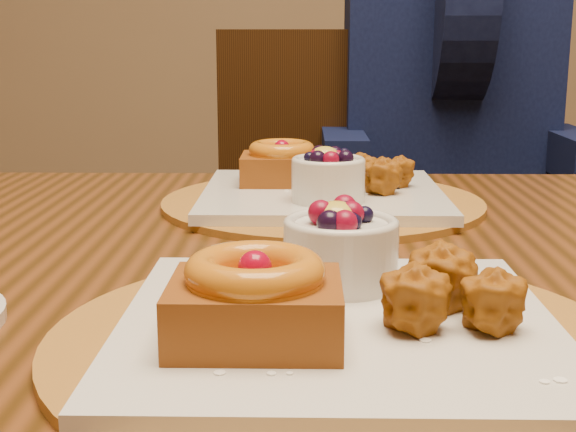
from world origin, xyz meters
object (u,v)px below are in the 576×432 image
at_px(dining_table, 327,335).
at_px(chair_far, 335,266).
at_px(diner, 448,82).
at_px(place_setting_far, 321,189).
at_px(place_setting_near, 334,311).

height_order(dining_table, chair_far, chair_far).
height_order(chair_far, diner, diner).
relative_size(dining_table, diner, 1.98).
xyz_separation_m(place_setting_far, diner, (0.26, 0.66, 0.09)).
bearing_deg(place_setting_near, dining_table, 89.41).
xyz_separation_m(dining_table, diner, (0.26, 0.88, 0.19)).
distance_m(dining_table, place_setting_far, 0.24).
relative_size(place_setting_near, diner, 0.47).
distance_m(place_setting_near, chair_far, 0.97).
relative_size(chair_far, diner, 1.19).
bearing_deg(place_setting_far, diner, 68.46).
xyz_separation_m(dining_table, place_setting_near, (-0.00, -0.22, 0.10)).
height_order(place_setting_far, diner, diner).
distance_m(place_setting_far, diner, 0.72).
xyz_separation_m(place_setting_near, chair_far, (0.04, 0.94, -0.24)).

